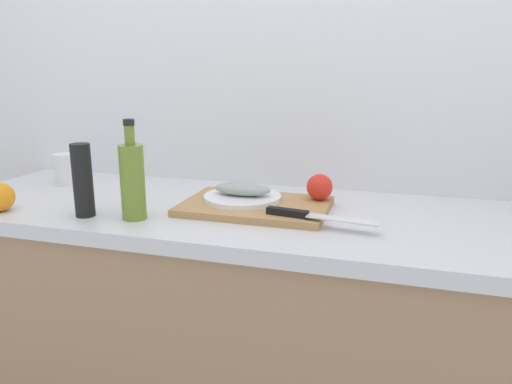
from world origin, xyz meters
name	(u,v)px	position (x,y,z in m)	size (l,w,h in m)	color
back_wall	(298,80)	(0.00, 0.33, 1.25)	(3.20, 0.05, 2.50)	white
kitchen_counter	(270,353)	(0.00, 0.00, 0.45)	(2.00, 0.60, 0.90)	#9E7A56
cutting_board	(256,206)	(-0.05, 0.00, 0.91)	(0.40, 0.28, 0.02)	tan
white_plate	(243,198)	(-0.09, 0.01, 0.93)	(0.22, 0.22, 0.01)	white
fish_fillet	(242,189)	(-0.09, 0.01, 0.95)	(0.17, 0.07, 0.04)	#999E99
chef_knife	(307,215)	(0.12, -0.10, 0.93)	(0.29, 0.07, 0.02)	silver
tomato_0	(320,187)	(0.12, 0.08, 0.96)	(0.07, 0.07, 0.07)	red
olive_oil_bottle	(132,180)	(-0.33, -0.17, 1.01)	(0.06, 0.06, 0.26)	olive
coffee_mug_1	(67,169)	(-0.75, 0.10, 0.95)	(0.11, 0.07, 0.11)	white
pepper_mill	(83,180)	(-0.47, -0.19, 1.00)	(0.05, 0.05, 0.20)	black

